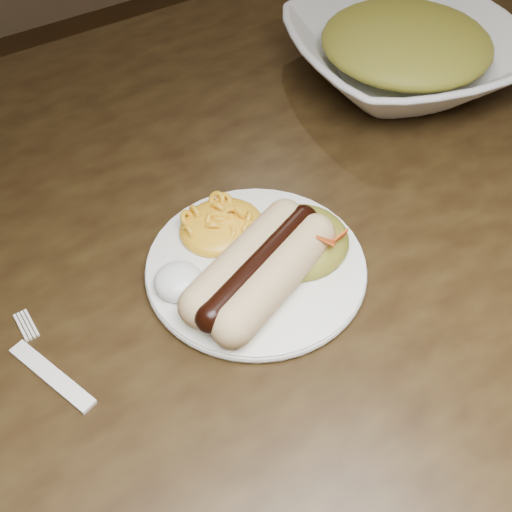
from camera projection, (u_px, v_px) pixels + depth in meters
floor at (193, 498)px, 1.19m from camera, size 4.00×4.00×0.00m
table at (149, 298)px, 0.70m from camera, size 1.60×0.90×0.75m
plate at (256, 266)px, 0.60m from camera, size 0.22×0.22×0.01m
hotdog at (260, 267)px, 0.57m from camera, size 0.15×0.12×0.04m
mac_and_cheese at (221, 218)px, 0.62m from camera, size 0.10×0.10×0.03m
sour_cream at (178, 277)px, 0.57m from camera, size 0.05×0.05×0.03m
taco_salad at (299, 234)px, 0.60m from camera, size 0.11×0.10×0.05m
fork at (52, 376)px, 0.53m from camera, size 0.05×0.12×0.00m
serving_bowl at (404, 55)px, 0.81m from camera, size 0.37×0.37×0.08m
bowl_filling at (405, 46)px, 0.80m from camera, size 0.29×0.29×0.06m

